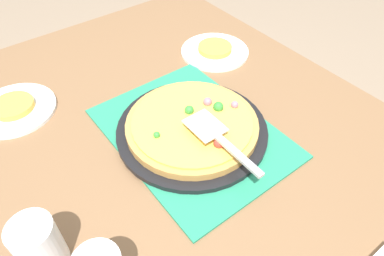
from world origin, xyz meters
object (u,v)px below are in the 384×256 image
object	(u,v)px
served_slice_right	(13,106)
cup_corner	(39,246)
pizza_server	(218,137)
plate_far_right	(15,109)
served_slice_left	(215,48)
pizza	(192,124)
pizza_pan	(192,130)
plate_near_left	(215,52)

from	to	relation	value
served_slice_right	cup_corner	world-z (taller)	cup_corner
served_slice_right	pizza_server	distance (m)	0.57
plate_far_right	served_slice_left	world-z (taller)	served_slice_left
pizza	pizza_server	world-z (taller)	pizza_server
pizza_pan	cup_corner	bearing A→B (deg)	-76.44
plate_near_left	plate_far_right	distance (m)	0.62
plate_far_right	pizza_pan	bearing A→B (deg)	42.45
served_slice_left	cup_corner	size ratio (longest dim) A/B	0.92
plate_near_left	cup_corner	xyz separation A→B (m)	(0.35, -0.70, 0.06)
cup_corner	pizza_server	xyz separation A→B (m)	(-0.00, 0.42, 0.01)
plate_near_left	pizza_server	size ratio (longest dim) A/B	0.96
plate_near_left	cup_corner	distance (m)	0.78
pizza_pan	served_slice_left	world-z (taller)	served_slice_left
pizza_pan	plate_far_right	world-z (taller)	pizza_pan
plate_far_right	pizza	bearing A→B (deg)	42.51
served_slice_left	served_slice_right	world-z (taller)	same
plate_near_left	pizza_server	distance (m)	0.45
pizza	served_slice_right	bearing A→B (deg)	-137.49
pizza_pan	pizza_server	bearing A→B (deg)	-0.24
served_slice_left	pizza_server	distance (m)	0.45
plate_near_left	plate_far_right	xyz separation A→B (m)	(-0.11, -0.61, 0.00)
pizza	pizza_server	bearing A→B (deg)	-0.92
pizza_pan	plate_near_left	xyz separation A→B (m)	(-0.25, 0.28, -0.01)
pizza	served_slice_left	size ratio (longest dim) A/B	3.00
pizza	plate_near_left	distance (m)	0.38
pizza_pan	cup_corner	size ratio (longest dim) A/B	3.17
plate_far_right	pizza_server	xyz separation A→B (m)	(0.46, 0.33, 0.06)
pizza	served_slice_left	world-z (taller)	pizza
served_slice_right	pizza_pan	bearing A→B (deg)	42.45
served_slice_left	pizza_server	world-z (taller)	pizza_server
plate_far_right	served_slice_right	world-z (taller)	served_slice_right
plate_far_right	cup_corner	size ratio (longest dim) A/B	1.83
pizza	plate_near_left	world-z (taller)	pizza
plate_far_right	pizza_server	size ratio (longest dim) A/B	0.96
pizza_pan	served_slice_right	world-z (taller)	served_slice_right
cup_corner	pizza_server	world-z (taller)	cup_corner
served_slice_right	served_slice_left	bearing A→B (deg)	79.60
pizza_pan	cup_corner	xyz separation A→B (m)	(0.10, -0.42, 0.05)
plate_far_right	pizza_server	distance (m)	0.57
pizza_pan	served_slice_left	xyz separation A→B (m)	(-0.25, 0.28, 0.01)
plate_far_right	served_slice_right	bearing A→B (deg)	0.00
served_slice_left	cup_corner	bearing A→B (deg)	-63.52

